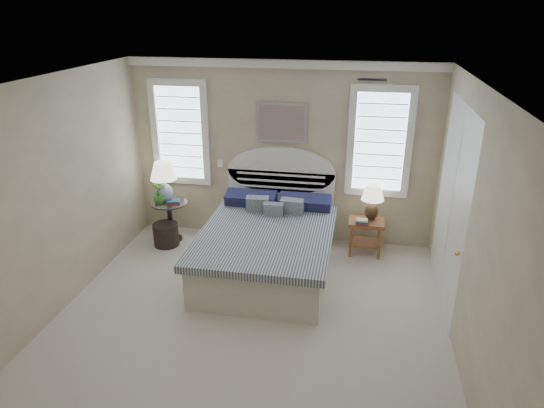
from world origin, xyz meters
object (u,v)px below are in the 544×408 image
(nightstand_right, at_px, (366,229))
(side_table_left, at_px, (170,217))
(bed, at_px, (269,243))
(floor_pot, at_px, (166,234))
(lamp_left, at_px, (164,178))
(lamp_right, at_px, (373,198))

(nightstand_right, bearing_deg, side_table_left, -178.06)
(side_table_left, bearing_deg, bed, -19.74)
(nightstand_right, xyz_separation_m, floor_pot, (-2.96, -0.28, -0.21))
(side_table_left, xyz_separation_m, lamp_left, (-0.05, 0.01, 0.63))
(bed, height_order, lamp_left, bed)
(floor_pot, distance_m, lamp_left, 0.86)
(lamp_right, bearing_deg, lamp_left, -177.24)
(bed, bearing_deg, side_table_left, 160.26)
(floor_pot, xyz_separation_m, lamp_right, (3.02, 0.33, 0.68))
(side_table_left, relative_size, nightstand_right, 1.19)
(bed, relative_size, lamp_right, 4.35)
(lamp_left, height_order, lamp_right, lamp_left)
(bed, xyz_separation_m, side_table_left, (-1.65, 0.59, 0.00))
(side_table_left, bearing_deg, lamp_left, 173.73)
(floor_pot, distance_m, lamp_right, 3.11)
(lamp_left, bearing_deg, lamp_right, 2.76)
(nightstand_right, relative_size, lamp_right, 1.01)
(bed, xyz_separation_m, nightstand_right, (1.30, 0.69, 0.00))
(lamp_left, relative_size, lamp_right, 1.22)
(nightstand_right, xyz_separation_m, lamp_right, (0.06, 0.05, 0.46))
(side_table_left, height_order, lamp_right, lamp_right)
(side_table_left, xyz_separation_m, floor_pot, (-0.01, -0.18, -0.21))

